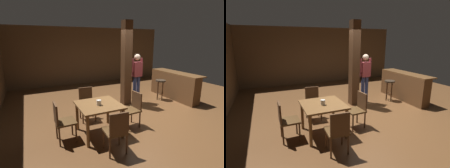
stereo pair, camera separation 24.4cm
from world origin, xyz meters
TOP-DOWN VIEW (x-y plane):
  - ground_plane at (0.00, 0.00)m, footprint 10.80×10.80m
  - wall_back at (0.00, 4.50)m, footprint 8.00×0.10m
  - pillar at (-0.03, 0.87)m, footprint 0.28×0.28m
  - dining_table at (-1.64, -0.63)m, footprint 0.97×0.97m
  - chair_east at (-0.72, -0.65)m, footprint 0.45×0.45m
  - chair_west at (-2.48, -0.59)m, footprint 0.43×0.43m
  - chair_south at (-1.62, -1.49)m, footprint 0.45×0.45m
  - chair_north at (-1.64, 0.27)m, footprint 0.45×0.45m
  - napkin_cup at (-1.66, -0.70)m, footprint 0.11×0.11m
  - standing_person at (0.38, 0.84)m, footprint 0.47×0.22m
  - bar_counter at (1.92, 0.61)m, footprint 0.56×2.14m
  - bar_stool_near at (1.36, 0.70)m, footprint 0.37×0.37m

SIDE VIEW (x-z plane):
  - ground_plane at x=0.00m, z-range 0.00..0.00m
  - chair_east at x=-0.72m, z-range 0.06..0.95m
  - chair_west at x=-2.48m, z-range 0.06..0.95m
  - chair_south at x=-1.62m, z-range 0.06..0.95m
  - chair_north at x=-1.64m, z-range 0.06..0.95m
  - bar_counter at x=1.92m, z-range 0.01..1.01m
  - bar_stool_near at x=1.36m, z-range 0.19..0.94m
  - dining_table at x=-1.64m, z-range 0.25..1.00m
  - napkin_cup at x=-1.66m, z-range 0.75..0.87m
  - standing_person at x=0.38m, z-range 0.14..1.86m
  - wall_back at x=0.00m, z-range 0.00..2.80m
  - pillar at x=-0.03m, z-range 0.00..2.80m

